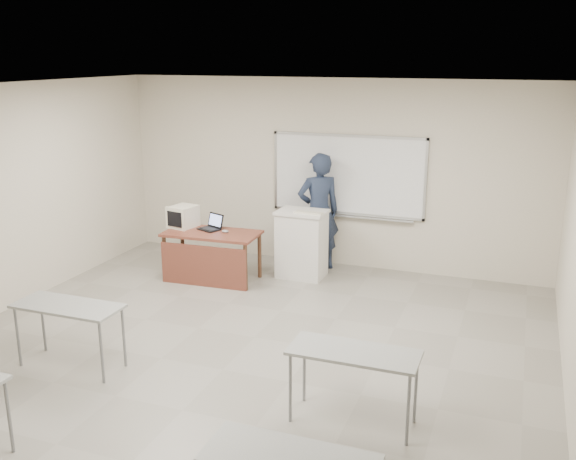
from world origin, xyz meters
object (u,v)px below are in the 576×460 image
at_px(laptop, 210,226).
at_px(presenter, 319,212).
at_px(crt_monitor, 183,217).
at_px(instructor_desk, 209,247).
at_px(whiteboard, 348,176).
at_px(keyboard, 309,213).
at_px(mouse, 225,231).
at_px(podium, 302,244).

xyz_separation_m(laptop, presenter, (1.45, 0.91, 0.13)).
bearing_deg(presenter, crt_monitor, -8.22).
relative_size(instructor_desk, laptop, 4.54).
bearing_deg(instructor_desk, presenter, 38.45).
distance_m(instructor_desk, presenter, 1.84).
bearing_deg(crt_monitor, whiteboard, 39.46).
relative_size(crt_monitor, laptop, 1.31).
distance_m(crt_monitor, keyboard, 1.97).
relative_size(whiteboard, instructor_desk, 1.73).
bearing_deg(mouse, instructor_desk, -149.69).
height_order(whiteboard, instructor_desk, whiteboard).
distance_m(whiteboard, mouse, 2.14).
xyz_separation_m(whiteboard, instructor_desk, (-1.73, -1.48, -0.94)).
bearing_deg(whiteboard, instructor_desk, -139.50).
bearing_deg(crt_monitor, instructor_desk, -12.41).
relative_size(whiteboard, presenter, 1.32).
height_order(crt_monitor, presenter, presenter).
height_order(mouse, keyboard, keyboard).
relative_size(podium, keyboard, 2.43).
relative_size(podium, laptop, 3.33).
bearing_deg(mouse, whiteboard, 32.07).
relative_size(podium, presenter, 0.56).
distance_m(instructor_desk, mouse, 0.34).
relative_size(laptop, mouse, 2.89).
xyz_separation_m(instructor_desk, presenter, (1.35, 1.18, 0.40)).
distance_m(instructor_desk, crt_monitor, 0.70).
distance_m(crt_monitor, laptop, 0.46).
bearing_deg(laptop, whiteboard, 56.35).
xyz_separation_m(whiteboard, laptop, (-1.83, -1.21, -0.67)).
bearing_deg(crt_monitor, mouse, 5.16).
xyz_separation_m(crt_monitor, keyboard, (1.93, 0.35, 0.15)).
distance_m(mouse, presenter, 1.54).
distance_m(podium, keyboard, 0.57).
distance_m(crt_monitor, mouse, 0.77).
xyz_separation_m(mouse, presenter, (1.15, 1.02, 0.17)).
height_order(crt_monitor, laptop, crt_monitor).
bearing_deg(presenter, laptop, -2.39).
height_order(whiteboard, laptop, whiteboard).
xyz_separation_m(instructor_desk, laptop, (-0.10, 0.27, 0.26)).
bearing_deg(instructor_desk, whiteboard, 37.76).
xyz_separation_m(podium, keyboard, (0.15, -0.12, 0.53)).
bearing_deg(crt_monitor, presenter, 37.31).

